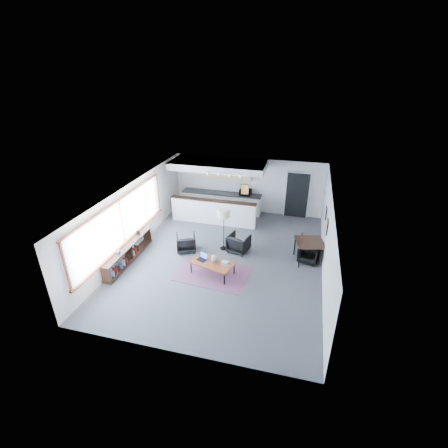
% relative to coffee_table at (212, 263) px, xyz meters
% --- Properties ---
extents(room, '(7.02, 9.02, 2.62)m').
position_rel_coffee_table_xyz_m(room, '(0.13, 1.04, 0.87)').
color(room, '#4D4D50').
rests_on(room, ground).
extents(window, '(0.10, 5.95, 1.66)m').
position_rel_coffee_table_xyz_m(window, '(-3.34, 0.14, 1.02)').
color(window, '#8CBFFF').
rests_on(window, room).
extents(console, '(0.35, 3.00, 0.80)m').
position_rel_coffee_table_xyz_m(console, '(-3.17, -0.01, -0.10)').
color(console, '#321C11').
rests_on(console, floor).
extents(kitchenette, '(4.20, 1.96, 2.60)m').
position_rel_coffee_table_xyz_m(kitchenette, '(-1.07, 4.75, 0.95)').
color(kitchenette, white).
rests_on(kitchenette, floor).
extents(doorway, '(1.10, 0.12, 2.15)m').
position_rel_coffee_table_xyz_m(doorway, '(2.43, 5.46, 0.64)').
color(doorway, black).
rests_on(doorway, room).
extents(track_light, '(1.60, 0.07, 0.15)m').
position_rel_coffee_table_xyz_m(track_light, '(-0.46, 3.24, 2.10)').
color(track_light, silver).
rests_on(track_light, room).
extents(wall_art_lower, '(0.03, 0.38, 0.48)m').
position_rel_coffee_table_xyz_m(wall_art_lower, '(3.59, 1.44, 1.12)').
color(wall_art_lower, black).
rests_on(wall_art_lower, room).
extents(wall_art_upper, '(0.03, 0.34, 0.44)m').
position_rel_coffee_table_xyz_m(wall_art_upper, '(3.59, 2.74, 1.07)').
color(wall_art_upper, black).
rests_on(wall_art_upper, room).
extents(kilim_rug, '(2.52, 1.83, 0.01)m').
position_rel_coffee_table_xyz_m(kilim_rug, '(0.00, 0.00, -0.42)').
color(kilim_rug, '#693852').
rests_on(kilim_rug, floor).
extents(coffee_table, '(1.58, 1.13, 0.47)m').
position_rel_coffee_table_xyz_m(coffee_table, '(0.00, 0.00, 0.00)').
color(coffee_table, brown).
rests_on(coffee_table, floor).
extents(laptop, '(0.40, 0.37, 0.23)m').
position_rel_coffee_table_xyz_m(laptop, '(-0.37, 0.10, 0.10)').
color(laptop, black).
rests_on(laptop, coffee_table).
extents(ceramic_pot, '(0.27, 0.27, 0.27)m').
position_rel_coffee_table_xyz_m(ceramic_pot, '(0.09, 0.05, 0.17)').
color(ceramic_pot, gray).
rests_on(ceramic_pot, coffee_table).
extents(book_stack, '(0.31, 0.27, 0.08)m').
position_rel_coffee_table_xyz_m(book_stack, '(0.44, 0.03, 0.07)').
color(book_stack, silver).
rests_on(book_stack, coffee_table).
extents(coaster, '(0.09, 0.09, 0.01)m').
position_rel_coffee_table_xyz_m(coaster, '(0.04, -0.19, 0.04)').
color(coaster, '#E5590C').
rests_on(coaster, coffee_table).
extents(armchair_left, '(0.90, 0.88, 0.72)m').
position_rel_coffee_table_xyz_m(armchair_left, '(-1.41, 1.23, -0.07)').
color(armchair_left, black).
rests_on(armchair_left, floor).
extents(armchair_right, '(0.89, 0.86, 0.76)m').
position_rel_coffee_table_xyz_m(armchair_right, '(0.53, 1.69, -0.05)').
color(armchair_right, black).
rests_on(armchair_right, floor).
extents(floor_lamp, '(0.59, 0.59, 1.68)m').
position_rel_coffee_table_xyz_m(floor_lamp, '(-0.06, 1.71, 1.03)').
color(floor_lamp, black).
rests_on(floor_lamp, floor).
extents(dining_table, '(1.17, 1.17, 0.81)m').
position_rel_coffee_table_xyz_m(dining_table, '(3.13, 1.65, 0.30)').
color(dining_table, '#321C11').
rests_on(dining_table, floor).
extents(dining_chair_near, '(0.68, 0.65, 0.59)m').
position_rel_coffee_table_xyz_m(dining_chair_near, '(3.13, 1.63, -0.13)').
color(dining_chair_near, black).
rests_on(dining_chair_near, floor).
extents(dining_chair_far, '(0.64, 0.60, 0.61)m').
position_rel_coffee_table_xyz_m(dining_chair_far, '(3.13, 2.27, -0.13)').
color(dining_chair_far, black).
rests_on(dining_chair_far, floor).
extents(microwave, '(0.55, 0.33, 0.36)m').
position_rel_coffee_table_xyz_m(microwave, '(0.08, 5.19, 0.68)').
color(microwave, black).
rests_on(microwave, kitchenette).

